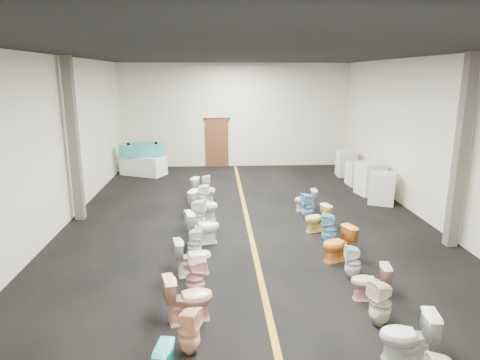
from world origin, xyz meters
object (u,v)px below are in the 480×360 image
(toilet_left_2, at_px, (189,298))
(toilet_left_7, at_px, (198,215))
(toilet_left_10, at_px, (204,190))
(toilet_right_9, at_px, (305,200))
(toilet_left_8, at_px, (204,205))
(toilet_left_11, at_px, (205,185))
(appliance_crate_a, at_px, (382,188))
(appliance_crate_d, at_px, (346,163))
(toilet_right_2, at_px, (380,303))
(toilet_right_4, at_px, (353,262))
(bathtub, at_px, (143,149))
(toilet_left_1, at_px, (189,331))
(toilet_left_9, at_px, (203,197))
(display_table, at_px, (143,165))
(toilet_left_6, at_px, (203,227))
(appliance_crate_c, at_px, (358,174))
(toilet_left_5, at_px, (195,243))
(toilet_left_4, at_px, (193,257))
(toilet_right_5, at_px, (338,244))
(toilet_right_6, at_px, (329,229))
(toilet_left_3, at_px, (195,278))
(appliance_crate_b, at_px, (370,179))
(toilet_right_3, at_px, (370,282))
(toilet_right_1, at_px, (407,336))
(toilet_right_8, at_px, (308,207))
(toilet_right_7, at_px, (317,218))

(toilet_left_2, height_order, toilet_left_7, toilet_left_7)
(toilet_left_10, bearing_deg, toilet_right_9, -89.78)
(toilet_left_8, xyz_separation_m, toilet_left_11, (-0.02, 2.51, -0.07))
(toilet_left_8, bearing_deg, toilet_left_7, -169.36)
(appliance_crate_a, height_order, toilet_left_7, appliance_crate_a)
(appliance_crate_d, xyz_separation_m, toilet_right_2, (-2.63, -10.51, -0.12))
(toilet_left_2, bearing_deg, toilet_left_11, -16.50)
(toilet_left_2, height_order, toilet_right_4, toilet_left_2)
(bathtub, bearing_deg, toilet_left_1, -87.39)
(toilet_left_8, distance_m, toilet_left_9, 0.87)
(display_table, bearing_deg, toilet_left_2, -77.18)
(toilet_left_6, distance_m, toilet_right_9, 3.86)
(appliance_crate_c, distance_m, toilet_right_2, 9.42)
(toilet_left_10, bearing_deg, toilet_left_5, -161.83)
(toilet_left_4, relative_size, toilet_right_5, 1.01)
(toilet_left_9, bearing_deg, toilet_left_11, 7.75)
(appliance_crate_a, xyz_separation_m, toilet_left_9, (-5.68, -0.38, -0.09))
(toilet_left_9, bearing_deg, appliance_crate_a, -76.78)
(bathtub, height_order, toilet_left_6, bathtub)
(appliance_crate_c, relative_size, toilet_right_5, 1.10)
(appliance_crate_a, xyz_separation_m, toilet_left_5, (-5.77, -3.89, -0.15))
(toilet_left_11, relative_size, toilet_right_4, 1.00)
(bathtub, height_order, appliance_crate_c, bathtub)
(toilet_right_4, distance_m, toilet_right_6, 1.78)
(toilet_left_1, height_order, toilet_left_3, toilet_left_3)
(toilet_left_6, distance_m, toilet_right_2, 4.74)
(appliance_crate_b, bearing_deg, appliance_crate_a, -90.00)
(appliance_crate_d, xyz_separation_m, toilet_right_3, (-2.51, -9.70, -0.16))
(appliance_crate_c, xyz_separation_m, toilet_left_9, (-5.68, -2.71, -0.02))
(appliance_crate_b, relative_size, toilet_left_7, 1.28)
(toilet_right_1, bearing_deg, appliance_crate_b, 172.00)
(toilet_left_1, relative_size, toilet_left_5, 1.05)
(toilet_left_7, relative_size, toilet_left_10, 1.07)
(toilet_left_11, bearing_deg, toilet_left_1, -176.55)
(appliance_crate_c, bearing_deg, toilet_right_6, -114.56)
(appliance_crate_b, relative_size, toilet_left_1, 1.50)
(appliance_crate_d, bearing_deg, toilet_right_8, -117.17)
(toilet_left_2, bearing_deg, appliance_crate_d, -45.06)
(toilet_left_5, bearing_deg, appliance_crate_a, -70.69)
(appliance_crate_d, bearing_deg, toilet_left_8, -138.10)
(toilet_right_7, bearing_deg, toilet_left_11, -158.63)
(toilet_left_1, bearing_deg, toilet_right_8, -5.38)
(toilet_left_2, relative_size, toilet_right_4, 1.18)
(toilet_left_10, relative_size, toilet_left_11, 1.13)
(appliance_crate_d, height_order, toilet_right_9, appliance_crate_d)
(toilet_right_6, relative_size, toilet_right_9, 1.18)
(toilet_right_8, bearing_deg, appliance_crate_d, 141.70)
(toilet_left_8, xyz_separation_m, toilet_right_9, (3.03, 0.61, -0.08))
(appliance_crate_b, height_order, toilet_right_7, appliance_crate_b)
(toilet_left_8, bearing_deg, toilet_right_5, -114.58)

